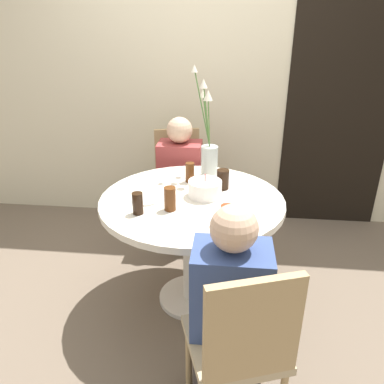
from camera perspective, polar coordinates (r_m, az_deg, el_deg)
The scene contains 16 objects.
ground_plane at distance 2.69m, azimuth 0.00°, elevation -15.88°, with size 16.00×16.00×0.00m, color #6B5B4C.
wall_back at distance 3.37m, azimuth 2.39°, elevation 16.90°, with size 8.00×0.05×2.60m.
doorway_panel at distance 3.51m, azimuth 21.49°, elevation 10.99°, with size 0.90×0.01×2.05m.
dining_table at distance 2.34m, azimuth 0.00°, elevation -4.06°, with size 1.12×1.12×0.77m.
chair_left_flank at distance 3.21m, azimuth -2.08°, elevation 2.20°, with size 0.48×0.48×0.93m.
chair_near_front at distance 1.69m, azimuth 7.50°, elevation -21.89°, with size 0.51×0.51×0.93m.
birthday_cake at distance 2.28m, azimuth 1.99°, elevation 0.52°, with size 0.20×0.20×0.14m.
flower_vase at distance 2.55m, azimuth 2.51°, elevation 6.63°, with size 0.19×0.23×0.73m.
side_plate at distance 2.26m, azimuth -7.09°, elevation -1.15°, with size 0.17×0.17×0.01m.
drink_glass_0 at distance 2.48m, azimuth -0.32°, elevation 3.01°, with size 0.06×0.06×0.13m.
drink_glass_1 at distance 2.38m, azimuth 4.73°, elevation 1.94°, with size 0.08×0.08×0.13m.
drink_glass_2 at distance 2.09m, azimuth -8.28°, elevation -1.72°, with size 0.06×0.06×0.12m.
drink_glass_3 at distance 2.10m, azimuth -3.38°, elevation -1.04°, with size 0.07×0.07×0.14m.
drink_glass_4 at distance 1.93m, azimuth 5.33°, elevation -3.82°, with size 0.07×0.07×0.13m.
person_guest at distance 3.07m, azimuth -1.80°, elevation 0.79°, with size 0.34×0.24×1.09m.
person_boy at distance 1.80m, azimuth 5.68°, elevation -18.76°, with size 0.34×0.24×1.09m.
Camera 1 is at (0.21, -2.04, 1.74)m, focal length 35.00 mm.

